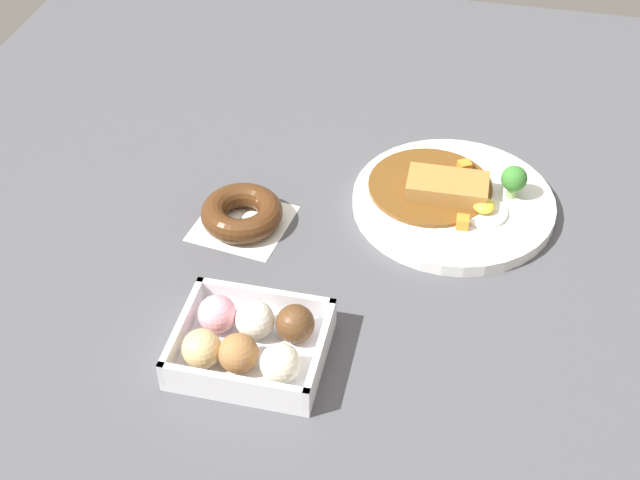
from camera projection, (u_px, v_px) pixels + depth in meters
ground_plane at (401, 275)px, 1.10m from camera, size 1.60×1.60×0.00m
curry_plate at (453, 199)px, 1.20m from camera, size 0.28×0.28×0.07m
donut_box at (249, 342)px, 0.99m from camera, size 0.17×0.14×0.06m
chocolate_ring_donut at (242, 213)px, 1.17m from camera, size 0.14×0.14×0.04m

